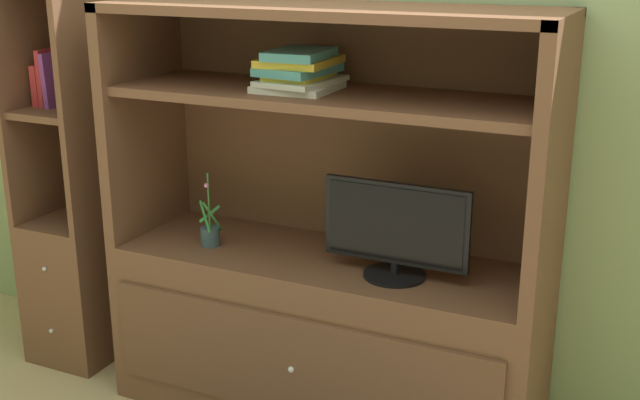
{
  "coord_description": "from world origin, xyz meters",
  "views": [
    {
      "loc": [
        1.25,
        -2.3,
        1.86
      ],
      "look_at": [
        0.0,
        0.35,
        0.94
      ],
      "focal_mm": 45.57,
      "sensor_mm": 36.0,
      "label": 1
    }
  ],
  "objects_px": {
    "tv_monitor": "(396,230)",
    "upright_book_row": "(49,81)",
    "magazine_stack": "(299,71)",
    "bookshelf_tall": "(80,231)",
    "media_console": "(326,295)",
    "potted_plant": "(210,234)"
  },
  "relations": [
    {
      "from": "magazine_stack",
      "to": "upright_book_row",
      "type": "height_order",
      "value": "magazine_stack"
    },
    {
      "from": "media_console",
      "to": "upright_book_row",
      "type": "xyz_separation_m",
      "value": [
        -1.34,
        -0.01,
        0.77
      ]
    },
    {
      "from": "bookshelf_tall",
      "to": "media_console",
      "type": "bearing_deg",
      "value": -0.12
    },
    {
      "from": "tv_monitor",
      "to": "bookshelf_tall",
      "type": "distance_m",
      "value": 1.59
    },
    {
      "from": "media_console",
      "to": "upright_book_row",
      "type": "height_order",
      "value": "media_console"
    },
    {
      "from": "magazine_stack",
      "to": "bookshelf_tall",
      "type": "height_order",
      "value": "bookshelf_tall"
    },
    {
      "from": "tv_monitor",
      "to": "upright_book_row",
      "type": "bearing_deg",
      "value": 177.65
    },
    {
      "from": "potted_plant",
      "to": "upright_book_row",
      "type": "distance_m",
      "value": 1.02
    },
    {
      "from": "media_console",
      "to": "upright_book_row",
      "type": "relative_size",
      "value": 6.93
    },
    {
      "from": "media_console",
      "to": "bookshelf_tall",
      "type": "height_order",
      "value": "bookshelf_tall"
    },
    {
      "from": "media_console",
      "to": "upright_book_row",
      "type": "distance_m",
      "value": 1.54
    },
    {
      "from": "bookshelf_tall",
      "to": "upright_book_row",
      "type": "height_order",
      "value": "bookshelf_tall"
    },
    {
      "from": "tv_monitor",
      "to": "bookshelf_tall",
      "type": "relative_size",
      "value": 0.31
    },
    {
      "from": "upright_book_row",
      "to": "tv_monitor",
      "type": "bearing_deg",
      "value": -2.35
    },
    {
      "from": "media_console",
      "to": "potted_plant",
      "type": "bearing_deg",
      "value": -169.61
    },
    {
      "from": "tv_monitor",
      "to": "potted_plant",
      "type": "relative_size",
      "value": 1.8
    },
    {
      "from": "media_console",
      "to": "upright_book_row",
      "type": "bearing_deg",
      "value": -179.73
    },
    {
      "from": "media_console",
      "to": "bookshelf_tall",
      "type": "bearing_deg",
      "value": 179.88
    },
    {
      "from": "tv_monitor",
      "to": "upright_book_row",
      "type": "distance_m",
      "value": 1.7
    },
    {
      "from": "magazine_stack",
      "to": "upright_book_row",
      "type": "relative_size",
      "value": 1.41
    },
    {
      "from": "media_console",
      "to": "potted_plant",
      "type": "distance_m",
      "value": 0.53
    },
    {
      "from": "tv_monitor",
      "to": "magazine_stack",
      "type": "xyz_separation_m",
      "value": [
        -0.42,
        0.07,
        0.55
      ]
    }
  ]
}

